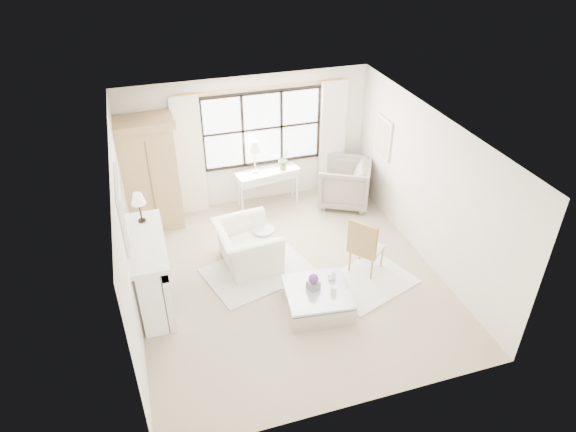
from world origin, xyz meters
name	(u,v)px	position (x,y,z in m)	size (l,w,h in m)	color
floor	(288,277)	(0.00, 0.00, 0.00)	(5.50, 5.50, 0.00)	tan
ceiling	(289,132)	(0.00, 0.00, 2.70)	(5.50, 5.50, 0.00)	white
wall_back	(248,142)	(0.00, 2.75, 1.35)	(5.00, 5.00, 0.00)	white
wall_front	(359,331)	(0.00, -2.75, 1.35)	(5.00, 5.00, 0.00)	white
wall_left	(126,238)	(-2.50, 0.00, 1.35)	(5.50, 5.50, 0.00)	beige
wall_right	(428,188)	(2.50, 0.00, 1.35)	(5.50, 5.50, 0.00)	silver
window_pane	(262,129)	(0.30, 2.73, 1.60)	(2.40, 0.02, 1.50)	white
window_frame	(262,129)	(0.30, 2.72, 1.60)	(2.50, 0.04, 1.50)	black
curtain_rod	(262,87)	(0.30, 2.67, 2.47)	(0.04, 0.04, 3.30)	#BC8541
curtain_left	(190,157)	(-1.20, 2.65, 1.24)	(0.55, 0.10, 2.47)	white
curtain_right	(332,138)	(1.80, 2.65, 1.24)	(0.55, 0.10, 2.47)	silver
fireplace	(149,272)	(-2.27, 0.00, 0.65)	(0.58, 1.66, 1.26)	white
mirror_frame	(122,209)	(-2.47, 0.00, 1.84)	(0.05, 1.15, 0.95)	white
mirror_glass	(125,209)	(-2.44, 0.00, 1.84)	(0.02, 1.00, 0.80)	silver
art_frame	(383,138)	(2.47, 1.70, 1.55)	(0.04, 0.62, 0.82)	white
art_canvas	(382,138)	(2.45, 1.70, 1.55)	(0.01, 0.52, 0.72)	beige
mantel_lamp	(138,200)	(-2.25, 0.52, 1.65)	(0.22, 0.22, 0.51)	black
armoire	(150,174)	(-2.01, 2.32, 1.14)	(1.14, 0.74, 2.24)	tan
console_table	(268,188)	(0.31, 2.43, 0.40)	(1.35, 0.65, 0.80)	white
console_lamp	(254,147)	(0.06, 2.45, 1.36)	(0.28, 0.28, 0.69)	#B99740
orchid_plant	(284,159)	(0.66, 2.41, 1.02)	(0.24, 0.19, 0.44)	#546845
side_table	(264,237)	(-0.22, 0.82, 0.33)	(0.40, 0.40, 0.51)	white
rug_left	(258,271)	(-0.47, 0.28, 0.02)	(1.76, 1.24, 0.03)	silver
rug_right	(369,281)	(1.27, -0.55, 0.01)	(1.45, 1.09, 0.03)	white
club_armchair	(247,246)	(-0.58, 0.58, 0.38)	(1.16, 1.01, 0.75)	white
wingback_chair	(344,183)	(1.85, 2.02, 0.47)	(1.01, 1.04, 0.95)	gray
french_chair	(366,256)	(1.32, -0.24, 0.31)	(0.68, 0.68, 1.08)	#AD8448
coffee_table	(317,300)	(0.20, -0.89, 0.18)	(1.11, 1.11, 0.38)	silver
planter_box	(313,286)	(0.15, -0.84, 0.44)	(0.17, 0.17, 0.13)	slate
planter_flowers	(314,279)	(0.15, -0.84, 0.58)	(0.16, 0.16, 0.16)	#5C2E75
pillar_candle	(333,290)	(0.41, -1.02, 0.44)	(0.09, 0.09, 0.12)	#ECE7CE
coffee_vase	(332,275)	(0.51, -0.70, 0.45)	(0.14, 0.14, 0.15)	silver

